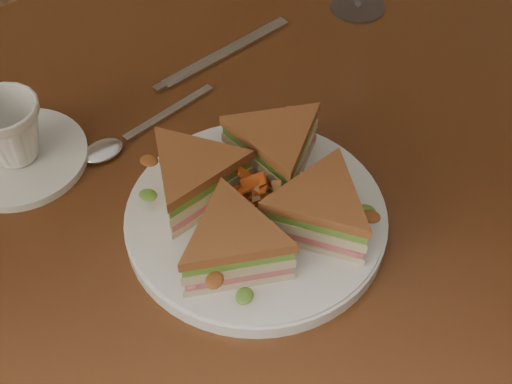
# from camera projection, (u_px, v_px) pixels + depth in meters

# --- Properties ---
(table) EXTENTS (1.20, 0.80, 0.75)m
(table) POSITION_uv_depth(u_px,v_px,m) (218.00, 202.00, 0.88)
(table) COLOR #3B1C0D
(table) RESTS_ON ground
(plate) EXTENTS (0.27, 0.27, 0.02)m
(plate) POSITION_uv_depth(u_px,v_px,m) (256.00, 219.00, 0.73)
(plate) COLOR silver
(plate) RESTS_ON table
(sandwich_wedges) EXTENTS (0.28, 0.28, 0.06)m
(sandwich_wedges) POSITION_uv_depth(u_px,v_px,m) (256.00, 195.00, 0.70)
(sandwich_wedges) COLOR beige
(sandwich_wedges) RESTS_ON plate
(crisps_mound) EXTENTS (0.09, 0.09, 0.05)m
(crisps_mound) POSITION_uv_depth(u_px,v_px,m) (256.00, 198.00, 0.70)
(crisps_mound) COLOR #DC571C
(crisps_mound) RESTS_ON plate
(spoon) EXTENTS (0.18, 0.04, 0.01)m
(spoon) POSITION_uv_depth(u_px,v_px,m) (120.00, 141.00, 0.80)
(spoon) COLOR silver
(spoon) RESTS_ON table
(knife) EXTENTS (0.22, 0.03, 0.00)m
(knife) POSITION_uv_depth(u_px,v_px,m) (219.00, 57.00, 0.91)
(knife) COLOR silver
(knife) RESTS_ON table
(saucer) EXTENTS (0.15, 0.15, 0.01)m
(saucer) POSITION_uv_depth(u_px,v_px,m) (19.00, 158.00, 0.79)
(saucer) COLOR silver
(saucer) RESTS_ON table
(coffee_cup) EXTENTS (0.09, 0.09, 0.07)m
(coffee_cup) POSITION_uv_depth(u_px,v_px,m) (9.00, 131.00, 0.76)
(coffee_cup) COLOR silver
(coffee_cup) RESTS_ON saucer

